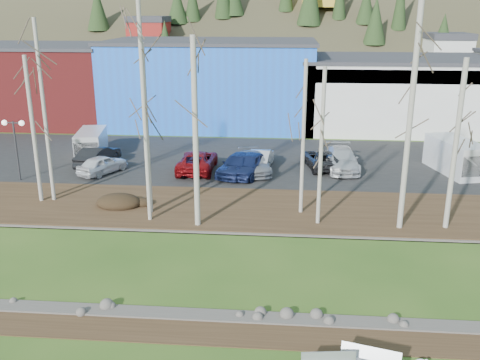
# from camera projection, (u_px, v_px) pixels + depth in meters

# --- Properties ---
(dirt_strip) EXTENTS (80.00, 1.80, 0.03)m
(dirt_strip) POSITION_uv_depth(u_px,v_px,m) (240.00, 333.00, 19.34)
(dirt_strip) COLOR #382616
(dirt_strip) RESTS_ON ground
(near_bank_rocks) EXTENTS (80.00, 0.80, 0.50)m
(near_bank_rocks) POSITION_uv_depth(u_px,v_px,m) (242.00, 318.00, 20.29)
(near_bank_rocks) COLOR #47423D
(near_bank_rocks) RESTS_ON ground
(river) EXTENTS (80.00, 8.00, 0.90)m
(river) POSITION_uv_depth(u_px,v_px,m) (250.00, 268.00, 24.18)
(river) COLOR #142030
(river) RESTS_ON ground
(far_bank_rocks) EXTENTS (80.00, 0.80, 0.46)m
(far_bank_rocks) POSITION_uv_depth(u_px,v_px,m) (255.00, 232.00, 28.07)
(far_bank_rocks) COLOR #47423D
(far_bank_rocks) RESTS_ON ground
(far_bank) EXTENTS (80.00, 7.00, 0.15)m
(far_bank) POSITION_uv_depth(u_px,v_px,m) (258.00, 209.00, 31.08)
(far_bank) COLOR #382616
(far_bank) RESTS_ON ground
(parking_lot) EXTENTS (80.00, 14.00, 0.14)m
(parking_lot) POSITION_uv_depth(u_px,v_px,m) (266.00, 161.00, 41.04)
(parking_lot) COLOR black
(parking_lot) RESTS_ON ground
(building_brick) EXTENTS (16.32, 12.24, 7.80)m
(building_brick) POSITION_uv_depth(u_px,v_px,m) (39.00, 83.00, 55.11)
(building_brick) COLOR maroon
(building_brick) RESTS_ON ground
(building_blue) EXTENTS (20.40, 12.24, 8.30)m
(building_blue) POSITION_uv_depth(u_px,v_px,m) (212.00, 82.00, 53.56)
(building_blue) COLOR blue
(building_blue) RESTS_ON ground
(building_white) EXTENTS (18.36, 12.24, 6.80)m
(building_white) POSITION_uv_depth(u_px,v_px,m) (394.00, 92.00, 52.30)
(building_white) COLOR silver
(building_white) RESTS_ON ground
(dirt_mound) EXTENTS (2.66, 1.88, 0.52)m
(dirt_mound) POSITION_uv_depth(u_px,v_px,m) (119.00, 201.00, 31.38)
(dirt_mound) COLOR black
(dirt_mound) RESTS_ON far_bank
(birch_0) EXTENTS (0.23, 0.23, 8.61)m
(birch_0) POSITION_uv_depth(u_px,v_px,m) (33.00, 131.00, 31.01)
(birch_0) COLOR #AFAA9E
(birch_0) RESTS_ON far_bank
(birch_1) EXTENTS (0.22, 0.22, 10.62)m
(birch_1) POSITION_uv_depth(u_px,v_px,m) (44.00, 113.00, 30.85)
(birch_1) COLOR #AFAA9E
(birch_1) RESTS_ON far_bank
(birch_2) EXTENTS (0.31, 0.31, 9.40)m
(birch_2) POSITION_uv_depth(u_px,v_px,m) (146.00, 131.00, 29.08)
(birch_2) COLOR #AFAA9E
(birch_2) RESTS_ON far_bank
(birch_3) EXTENTS (0.22, 0.22, 11.55)m
(birch_3) POSITION_uv_depth(u_px,v_px,m) (144.00, 116.00, 27.66)
(birch_3) COLOR #AFAA9E
(birch_3) RESTS_ON far_bank
(birch_4) EXTENTS (0.30, 0.30, 9.87)m
(birch_4) POSITION_uv_depth(u_px,v_px,m) (195.00, 135.00, 27.22)
(birch_4) COLOR #AFAA9E
(birch_4) RESTS_ON far_bank
(birch_5) EXTENTS (0.21, 0.21, 8.57)m
(birch_5) POSITION_uv_depth(u_px,v_px,m) (303.00, 139.00, 29.20)
(birch_5) COLOR #AFAA9E
(birch_5) RESTS_ON far_bank
(birch_6) EXTENTS (0.21, 0.21, 8.35)m
(birch_6) POSITION_uv_depth(u_px,v_px,m) (321.00, 148.00, 27.67)
(birch_6) COLOR #AFAA9E
(birch_6) RESTS_ON far_bank
(birch_7) EXTENTS (0.29, 0.29, 11.58)m
(birch_7) POSITION_uv_depth(u_px,v_px,m) (410.00, 120.00, 26.58)
(birch_7) COLOR #AFAA9E
(birch_7) RESTS_ON far_bank
(birch_8) EXTENTS (0.27, 0.27, 8.83)m
(birch_8) POSITION_uv_depth(u_px,v_px,m) (456.00, 146.00, 27.01)
(birch_8) COLOR #AFAA9E
(birch_8) RESTS_ON far_bank
(street_lamp) EXTENTS (1.57, 0.43, 4.11)m
(street_lamp) POSITION_uv_depth(u_px,v_px,m) (14.00, 133.00, 35.24)
(street_lamp) COLOR #262628
(street_lamp) RESTS_ON parking_lot
(car_0) EXTENTS (3.13, 4.16, 1.32)m
(car_0) POSITION_uv_depth(u_px,v_px,m) (102.00, 164.00, 37.47)
(car_0) COLOR white
(car_0) RESTS_ON parking_lot
(car_1) EXTENTS (2.28, 4.69, 1.48)m
(car_1) POSITION_uv_depth(u_px,v_px,m) (98.00, 156.00, 39.29)
(car_1) COLOR black
(car_1) RESTS_ON parking_lot
(car_2) EXTENTS (2.43, 5.27, 1.47)m
(car_2) POSITION_uv_depth(u_px,v_px,m) (197.00, 161.00, 38.00)
(car_2) COLOR maroon
(car_2) RESTS_ON parking_lot
(car_3) EXTENTS (3.00, 5.03, 1.37)m
(car_3) POSITION_uv_depth(u_px,v_px,m) (254.00, 163.00, 37.79)
(car_3) COLOR #93949B
(car_3) RESTS_ON parking_lot
(car_4) EXTENTS (3.19, 4.90, 1.55)m
(car_4) POSITION_uv_depth(u_px,v_px,m) (238.00, 164.00, 37.03)
(car_4) COLOR navy
(car_4) RESTS_ON parking_lot
(car_5) EXTENTS (1.83, 4.22, 1.35)m
(car_5) POSITION_uv_depth(u_px,v_px,m) (261.00, 158.00, 38.97)
(car_5) COLOR silver
(car_5) RESTS_ON parking_lot
(car_6) EXTENTS (3.14, 5.08, 1.31)m
(car_6) POSITION_uv_depth(u_px,v_px,m) (322.00, 159.00, 38.81)
(car_6) COLOR #2B2B2D
(car_6) RESTS_ON parking_lot
(car_7) EXTENTS (2.32, 5.33, 1.53)m
(car_7) POSITION_uv_depth(u_px,v_px,m) (342.00, 159.00, 38.37)
(car_7) COLOR silver
(car_7) RESTS_ON parking_lot
(car_8) EXTENTS (3.19, 4.90, 1.55)m
(car_8) POSITION_uv_depth(u_px,v_px,m) (249.00, 165.00, 36.97)
(car_8) COLOR navy
(car_8) RESTS_ON parking_lot
(van_white) EXTENTS (3.38, 5.60, 2.29)m
(van_white) POSITION_uv_depth(u_px,v_px,m) (457.00, 157.00, 37.45)
(van_white) COLOR white
(van_white) RESTS_ON parking_lot
(van_grey) EXTENTS (2.69, 4.82, 1.99)m
(van_grey) POSITION_uv_depth(u_px,v_px,m) (91.00, 144.00, 41.72)
(van_grey) COLOR silver
(van_grey) RESTS_ON parking_lot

